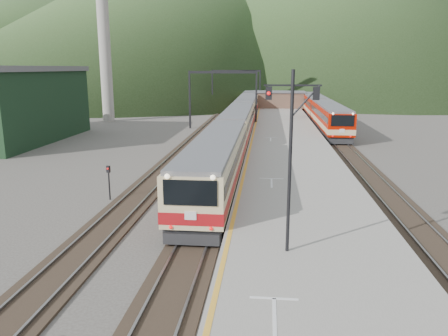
# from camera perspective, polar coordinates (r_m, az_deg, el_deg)

# --- Properties ---
(track_main) EXTENTS (2.60, 200.00, 0.23)m
(track_main) POSITION_cam_1_polar(r_m,az_deg,el_deg) (46.79, 1.42, 2.71)
(track_main) COLOR black
(track_main) RESTS_ON ground
(track_far) EXTENTS (2.60, 200.00, 0.23)m
(track_far) POSITION_cam_1_polar(r_m,az_deg,el_deg) (47.43, -4.62, 2.81)
(track_far) COLOR black
(track_far) RESTS_ON ground
(track_second) EXTENTS (2.60, 200.00, 0.23)m
(track_second) POSITION_cam_1_polar(r_m,az_deg,el_deg) (47.35, 15.44, 2.36)
(track_second) COLOR black
(track_second) RESTS_ON ground
(platform) EXTENTS (8.00, 100.00, 1.00)m
(platform) POSITION_cam_1_polar(r_m,az_deg,el_deg) (44.67, 8.41, 2.64)
(platform) COLOR gray
(platform) RESTS_ON ground
(gantry_near) EXTENTS (9.55, 0.25, 8.00)m
(gantry_near) POSITION_cam_1_polar(r_m,az_deg,el_deg) (61.31, -0.17, 10.34)
(gantry_near) COLOR black
(gantry_near) RESTS_ON ground
(gantry_far) EXTENTS (9.55, 0.25, 8.00)m
(gantry_far) POSITION_cam_1_polar(r_m,az_deg,el_deg) (86.19, 1.58, 11.10)
(gantry_far) COLOR black
(gantry_far) RESTS_ON ground
(smokestack) EXTENTS (1.80, 1.80, 30.00)m
(smokestack) POSITION_cam_1_polar(r_m,az_deg,el_deg) (72.83, -15.49, 17.72)
(smokestack) COLOR #9E998E
(smokestack) RESTS_ON ground
(station_shed) EXTENTS (9.40, 4.40, 3.10)m
(station_shed) POSITION_cam_1_polar(r_m,az_deg,el_deg) (84.14, 7.28, 8.90)
(station_shed) COLOR brown
(station_shed) RESTS_ON platform
(hill_a) EXTENTS (180.00, 180.00, 60.00)m
(hill_a) POSITION_cam_1_polar(r_m,az_deg,el_deg) (201.84, -7.11, 19.03)
(hill_a) COLOR #2E471E
(hill_a) RESTS_ON ground
(hill_b) EXTENTS (220.00, 220.00, 75.00)m
(hill_b) POSITION_cam_1_polar(r_m,az_deg,el_deg) (239.18, 12.84, 19.66)
(hill_b) COLOR #2E471E
(hill_b) RESTS_ON ground
(hill_d) EXTENTS (200.00, 200.00, 55.00)m
(hill_d) POSITION_cam_1_polar(r_m,az_deg,el_deg) (275.83, -21.74, 16.07)
(hill_d) COLOR #2E471E
(hill_d) RESTS_ON ground
(main_train) EXTENTS (3.06, 83.78, 3.73)m
(main_train) POSITION_cam_1_polar(r_m,az_deg,el_deg) (61.24, 2.50, 7.05)
(main_train) COLOR #CEB784
(main_train) RESTS_ON track_main
(second_train) EXTENTS (2.98, 40.59, 3.64)m
(second_train) POSITION_cam_1_polar(r_m,az_deg,el_deg) (69.11, 12.51, 7.39)
(second_train) COLOR #AB1100
(second_train) RESTS_ON track_second
(signal_mast) EXTENTS (2.20, 0.19, 7.35)m
(signal_mast) POSITION_cam_1_polar(r_m,az_deg,el_deg) (17.32, 8.70, 3.05)
(signal_mast) COLOR black
(signal_mast) RESTS_ON platform
(short_signal_b) EXTENTS (0.26, 0.22, 2.27)m
(short_signal_b) POSITION_cam_1_polar(r_m,az_deg,el_deg) (32.12, -5.50, 0.43)
(short_signal_b) COLOR black
(short_signal_b) RESTS_ON ground
(short_signal_c) EXTENTS (0.25, 0.21, 2.27)m
(short_signal_c) POSITION_cam_1_polar(r_m,az_deg,el_deg) (29.12, -14.81, -1.26)
(short_signal_c) COLOR black
(short_signal_c) RESTS_ON ground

